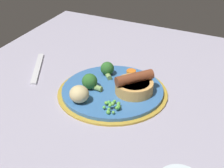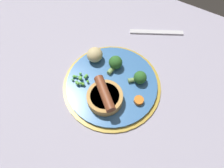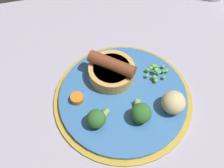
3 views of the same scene
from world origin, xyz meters
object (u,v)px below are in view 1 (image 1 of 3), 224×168
Objects in this scene: broccoli_floret_near at (90,82)px; carrot_slice_0 at (131,73)px; broccoli_floret_far at (106,69)px; potato_chunk_1 at (80,94)px; pea_pile at (113,106)px; fork at (37,68)px; dinner_plate at (113,92)px; sausage_pudding at (134,85)px.

broccoli_floret_near is 13.04cm from carrot_slice_0.
broccoli_floret_far is 6.92cm from carrot_slice_0.
carrot_slice_0 is (-17.83, 5.73, -1.47)cm from potato_chunk_1.
carrot_slice_0 is at bearing -116.20° from broccoli_floret_near.
potato_chunk_1 is (14.98, 0.47, 0.37)cm from broccoli_floret_far.
pea_pile is 1.83× the size of carrot_slice_0.
pea_pile is 0.27× the size of fork.
sausage_pudding reaches higher than dinner_plate.
broccoli_floret_far reaches higher than carrot_slice_0.
carrot_slice_0 reaches higher than dinner_plate.
sausage_pudding is 9.20cm from carrot_slice_0.
broccoli_floret_near reaches higher than pea_pile.
sausage_pudding is 11.30cm from broccoli_floret_near.
dinner_plate is 5.88× the size of potato_chunk_1.
dinner_plate is at bearing -7.75° from carrot_slice_0.
potato_chunk_1 is (8.70, -4.49, 2.95)cm from dinner_plate.
pea_pile is at bearing 25.96° from dinner_plate.
fork is (3.65, -20.41, -2.85)cm from broccoli_floret_far.
broccoli_floret_far is (-6.28, -4.96, 2.58)cm from dinner_plate.
broccoli_floret_near reaches higher than fork.
pea_pile is 31.34cm from fork.
broccoli_floret_near is at bearing 135.03° from broccoli_floret_far.
potato_chunk_1 is 0.27× the size of fork.
carrot_slice_0 is at bearing 172.25° from dinner_plate.
potato_chunk_1 is at bearing -86.48° from pea_pile.
dinner_plate is at bearing -154.82° from broccoli_floret_near.
potato_chunk_1 reaches higher than fork.
broccoli_floret_near reaches higher than broccoli_floret_far.
pea_pile is at bearing 41.44° from fork.
carrot_slice_0 is 0.15× the size of fork.
broccoli_floret_far reaches higher than dinner_plate.
dinner_plate is 8.41cm from broccoli_floret_far.
pea_pile reaches higher than dinner_plate.
dinner_plate is 5.92× the size of pea_pile.
carrot_slice_0 is (-17.31, -2.74, -0.28)cm from pea_pile.
broccoli_floret_far reaches higher than pea_pile.
sausage_pudding is 1.72× the size of broccoli_floret_near.
potato_chunk_1 reaches higher than carrot_slice_0.
potato_chunk_1 is 1.84× the size of carrot_slice_0.
potato_chunk_1 is at bearing -6.39° from sausage_pudding.
sausage_pudding is at bearing 101.24° from dinner_plate.
carrot_slice_0 is at bearing -171.01° from pea_pile.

